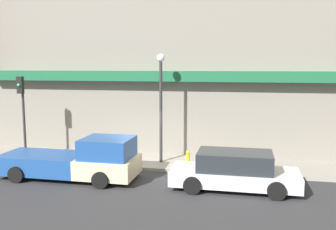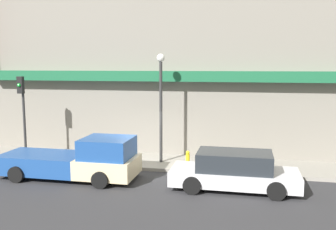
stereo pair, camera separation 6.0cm
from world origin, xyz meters
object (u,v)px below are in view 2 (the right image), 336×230
(pickup_truck, at_px, (78,160))
(fire_hydrant, at_px, (188,158))
(parked_car, at_px, (234,171))
(street_lamp, at_px, (161,94))
(traffic_light, at_px, (22,102))

(pickup_truck, bearing_deg, fire_hydrant, 31.26)
(parked_car, relative_size, street_lamp, 0.95)
(pickup_truck, bearing_deg, street_lamp, 44.04)
(pickup_truck, height_order, street_lamp, street_lamp)
(pickup_truck, relative_size, fire_hydrant, 8.88)
(fire_hydrant, distance_m, street_lamp, 3.11)
(pickup_truck, xyz_separation_m, street_lamp, (2.83, 2.74, 2.53))
(fire_hydrant, height_order, street_lamp, street_lamp)
(street_lamp, relative_size, traffic_light, 1.26)
(pickup_truck, xyz_separation_m, traffic_light, (-3.80, 2.16, 2.08))
(street_lamp, xyz_separation_m, traffic_light, (-6.63, -0.57, -0.46))
(parked_car, distance_m, street_lamp, 5.10)
(fire_hydrant, xyz_separation_m, traffic_light, (-7.92, -0.34, 2.36))
(parked_car, relative_size, fire_hydrant, 7.38)
(fire_hydrant, height_order, traffic_light, traffic_light)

